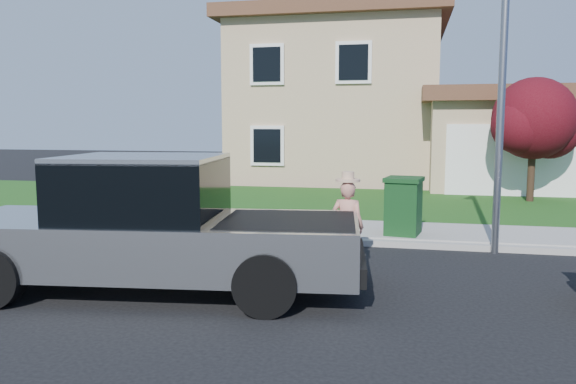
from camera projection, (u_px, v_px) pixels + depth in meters
The scene contains 10 objects.
ground at pixel (208, 278), 8.75m from camera, with size 80.00×80.00×0.00m, color black.
curb at pixel (305, 240), 11.35m from camera, with size 40.00×0.20×0.12m, color gray.
sidewalk at pixel (314, 229), 12.41m from camera, with size 40.00×2.00×0.15m, color gray.
lawn at pixel (339, 203), 16.79m from camera, with size 40.00×7.00×0.10m, color #164714.
house at pixel (369, 106), 24.00m from camera, with size 14.00×11.30×6.85m.
pickup_truck at pixel (153, 228), 7.99m from camera, with size 6.11×2.65×1.95m.
woman at pixel (347, 225), 9.04m from camera, with size 0.60×0.45×1.63m.
ornamental_tree at pixel (535, 122), 16.56m from camera, with size 2.68×2.41×3.67m.
trash_bin at pixel (403, 205), 11.44m from camera, with size 0.84×0.93×1.17m.
street_lamp at pixel (502, 73), 10.01m from camera, with size 0.41×0.75×5.78m.
Camera 1 is at (3.01, -8.08, 2.37)m, focal length 35.00 mm.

